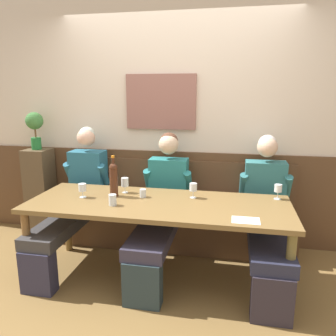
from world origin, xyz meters
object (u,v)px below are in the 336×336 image
at_px(potted_plant, 35,125).
at_px(wine_glass_right_end, 193,187).
at_px(person_center_right_seat, 76,195).
at_px(wine_glass_mid_right, 278,189).
at_px(dining_table, 158,210).
at_px(person_right_seat, 267,211).
at_px(water_tumbler_right, 143,193).
at_px(wine_glass_center_rear, 125,183).
at_px(person_center_left_seat, 162,203).
at_px(wine_glass_left_end, 82,188).
at_px(wall_bench, 172,222).
at_px(water_tumbler_left, 113,200).
at_px(wine_bottle_amber_mid, 114,179).

bearing_deg(potted_plant, wine_glass_right_end, -15.73).
distance_m(person_center_right_seat, wine_glass_mid_right, 2.00).
relative_size(dining_table, wine_glass_mid_right, 16.72).
bearing_deg(person_right_seat, water_tumbler_right, -170.40).
bearing_deg(dining_table, wine_glass_center_rear, 150.17).
relative_size(person_center_left_seat, wine_glass_center_rear, 8.62).
bearing_deg(person_center_right_seat, dining_table, -19.43).
bearing_deg(person_center_right_seat, wine_glass_left_end, -54.14).
height_order(wall_bench, potted_plant, potted_plant).
distance_m(dining_table, wine_glass_mid_right, 1.10).
relative_size(person_center_left_seat, wine_glass_left_end, 9.71).
relative_size(person_center_right_seat, person_center_left_seat, 1.03).
bearing_deg(dining_table, person_center_right_seat, 160.57).
bearing_deg(wine_glass_center_rear, wall_bench, 51.11).
relative_size(dining_table, water_tumbler_right, 30.51).
height_order(wine_glass_mid_right, water_tumbler_left, wine_glass_mid_right).
distance_m(wine_glass_center_rear, potted_plant, 1.41).
xyz_separation_m(wine_bottle_amber_mid, wine_glass_mid_right, (1.48, 0.20, -0.07)).
bearing_deg(potted_plant, water_tumbler_right, -22.75).
height_order(dining_table, person_center_right_seat, person_center_right_seat).
relative_size(person_right_seat, wine_glass_mid_right, 9.23).
relative_size(wine_bottle_amber_mid, wine_glass_left_end, 2.94).
height_order(wall_bench, dining_table, wall_bench).
bearing_deg(person_center_left_seat, water_tumbler_right, -124.66).
relative_size(wine_glass_left_end, water_tumbler_right, 1.73).
relative_size(wine_glass_left_end, water_tumbler_left, 1.35).
bearing_deg(wine_glass_mid_right, person_right_seat, 171.92).
bearing_deg(dining_table, potted_plant, 155.95).
distance_m(dining_table, potted_plant, 1.87).
xyz_separation_m(water_tumbler_right, potted_plant, (-1.43, 0.60, 0.54)).
xyz_separation_m(wine_glass_mid_right, water_tumbler_left, (-1.40, -0.45, -0.05)).
height_order(person_center_left_seat, potted_plant, potted_plant).
bearing_deg(water_tumbler_right, wall_bench, 73.41).
bearing_deg(potted_plant, person_center_left_seat, -14.54).
bearing_deg(dining_table, wine_glass_left_end, -179.90).
xyz_separation_m(person_center_left_seat, person_right_seat, (0.99, -0.00, -0.00)).
bearing_deg(water_tumbler_right, wine_bottle_amber_mid, -175.14).
distance_m(wine_glass_center_rear, wine_glass_right_end, 0.66).
xyz_separation_m(wall_bench, potted_plant, (-1.60, 0.03, 1.03)).
bearing_deg(wine_glass_right_end, wine_bottle_amber_mid, -172.83).
bearing_deg(wine_glass_left_end, dining_table, 0.10).
xyz_separation_m(person_center_left_seat, potted_plant, (-1.57, 0.41, 0.70)).
distance_m(wall_bench, water_tumbler_right, 0.77).
distance_m(person_center_left_seat, potted_plant, 1.76).
distance_m(wall_bench, person_center_left_seat, 0.50).
bearing_deg(wine_glass_mid_right, wine_bottle_amber_mid, -172.21).
bearing_deg(wine_bottle_amber_mid, wine_glass_left_end, -161.25).
bearing_deg(person_center_left_seat, wine_glass_right_end, -21.30).
bearing_deg(wine_glass_right_end, wine_glass_mid_right, 8.38).
height_order(wine_glass_mid_right, potted_plant, potted_plant).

